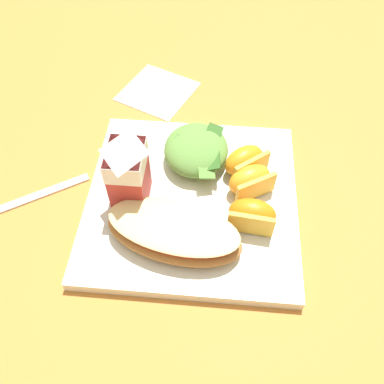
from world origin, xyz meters
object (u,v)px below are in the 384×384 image
Objects in this scene: metal_fork at (11,205)px; paper_napkin at (158,91)px; orange_wedge_middle at (250,181)px; orange_wedge_front at (252,215)px; milk_carton at (127,169)px; white_plate at (192,200)px; cheesy_pizza_bread at (174,232)px; green_salad_pile at (197,150)px; orange_wedge_rear at (245,161)px.

paper_napkin is at bearing -33.23° from metal_fork.
orange_wedge_front is at bearing -177.64° from orange_wedge_middle.
metal_fork is at bearing 96.15° from milk_carton.
metal_fork is (-0.03, 0.25, -0.01)m from white_plate.
green_salad_pile is at bearing -7.16° from cheesy_pizza_bread.
orange_wedge_middle is (0.09, -0.09, 0.00)m from cheesy_pizza_bread.
cheesy_pizza_bread is 0.13m from orange_wedge_middle.
orange_wedge_middle and orange_wedge_rear have the same top height.
cheesy_pizza_bread is at bearing -134.07° from milk_carton.
orange_wedge_rear is at bearing -53.17° from white_plate.
cheesy_pizza_bread is 1.66× the size of milk_carton.
orange_wedge_middle is (0.05, 0.00, 0.00)m from orange_wedge_front.
orange_wedge_front reaches higher than white_plate.
orange_wedge_middle is at bearing -46.79° from cheesy_pizza_bread.
white_plate reaches higher than paper_napkin.
orange_wedge_front is at bearing -91.82° from metal_fork.
milk_carton is 0.25m from paper_napkin.
milk_carton is at bearing 99.48° from orange_wedge_middle.
orange_wedge_rear is (0.03, 0.01, 0.00)m from orange_wedge_middle.
milk_carton is at bearing 45.93° from cheesy_pizza_bread.
orange_wedge_middle is at bearing -143.80° from paper_napkin.
orange_wedge_front is at bearing -149.41° from paper_napkin.
orange_wedge_front is (-0.04, -0.08, 0.03)m from white_plate.
metal_fork reaches higher than paper_napkin.
paper_napkin is at bearing 26.19° from green_salad_pile.
white_plate is 0.09m from orange_wedge_rear.
metal_fork is (0.04, 0.23, -0.03)m from cheesy_pizza_bread.
milk_carton is 1.00× the size of paper_napkin.
green_salad_pile reaches higher than metal_fork.
orange_wedge_middle is 0.42× the size of metal_fork.
orange_wedge_rear is 0.33m from metal_fork.
metal_fork is (-0.09, 0.25, -0.03)m from green_salad_pile.
white_plate is 0.08m from cheesy_pizza_bread.
cheesy_pizza_bread reaches higher than metal_fork.
orange_wedge_front is (-0.10, -0.08, -0.00)m from green_salad_pile.
white_plate is 0.09m from orange_wedge_front.
orange_wedge_middle is at bearing -80.52° from milk_carton.
white_plate is 0.08m from orange_wedge_middle.
orange_wedge_rear is at bearing -140.34° from paper_napkin.
cheesy_pizza_bread is 0.31m from paper_napkin.
white_plate is at bearing -83.98° from metal_fork.
orange_wedge_middle is at bearing 2.36° from orange_wedge_front.
orange_wedge_front is at bearing -71.06° from cheesy_pizza_bread.
orange_wedge_front is 0.91× the size of orange_wedge_middle.
orange_wedge_front is at bearing -143.25° from green_salad_pile.
orange_wedge_middle is at bearing -82.24° from metal_fork.
orange_wedge_front is 0.38× the size of metal_fork.
white_plate is 4.40× the size of orange_wedge_front.
orange_wedge_front is (0.03, -0.09, 0.00)m from cheesy_pizza_bread.
milk_carton is at bearing -180.00° from paper_napkin.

